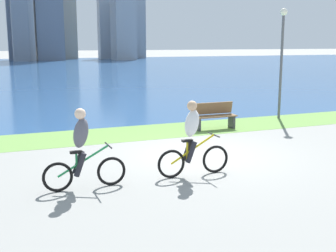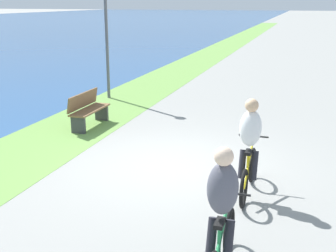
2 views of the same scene
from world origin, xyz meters
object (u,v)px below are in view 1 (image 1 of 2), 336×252
cyclist_trailing (82,149)px  lamppost_tall (282,48)px  cyclist_lead (192,139)px  bench_near_path (214,116)px

cyclist_trailing → lamppost_tall: bearing=32.5°
cyclist_lead → lamppost_tall: lamppost_tall is taller
cyclist_trailing → lamppost_tall: size_ratio=0.41×
bench_near_path → cyclist_trailing: bearing=-139.6°
cyclist_lead → cyclist_trailing: 2.41m
bench_near_path → lamppost_tall: (3.36, 1.00, 2.25)m
cyclist_lead → lamppost_tall: 8.58m
cyclist_lead → lamppost_tall: (6.28, 5.54, 1.86)m
cyclist_trailing → bench_near_path: (5.33, 4.54, -0.38)m
cyclist_lead → bench_near_path: size_ratio=1.14×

